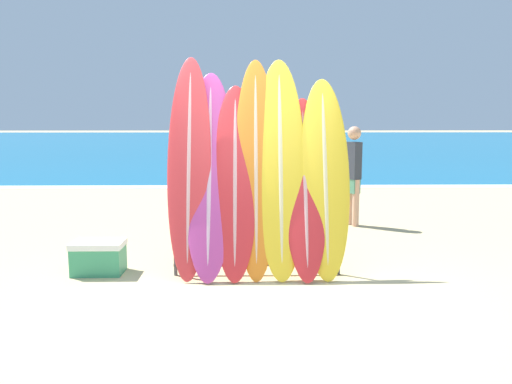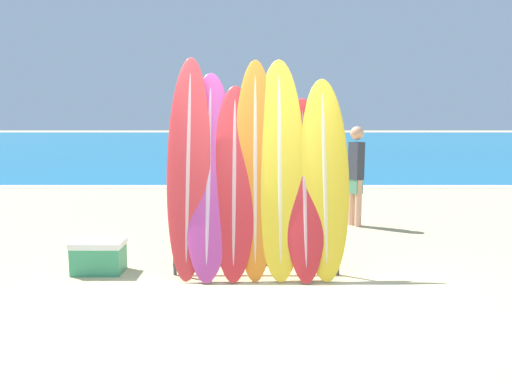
% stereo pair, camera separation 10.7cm
% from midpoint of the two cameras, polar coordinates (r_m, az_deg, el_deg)
% --- Properties ---
extents(ground_plane, '(160.00, 160.00, 0.00)m').
position_cam_midpoint_polar(ground_plane, '(5.16, 0.78, -11.59)').
color(ground_plane, tan).
extents(ocean_water, '(120.00, 60.00, 0.01)m').
position_cam_midpoint_polar(ocean_water, '(42.35, 0.06, 5.85)').
color(ocean_water, '#146693').
rests_on(ocean_water, ground_plane).
extents(surfboard_rack, '(1.90, 0.04, 0.82)m').
position_cam_midpoint_polar(surfboard_rack, '(5.65, 0.55, -5.11)').
color(surfboard_rack, '#47474C').
rests_on(surfboard_rack, ground_plane).
extents(surfboard_slot_0, '(0.49, 0.85, 2.49)m').
position_cam_midpoint_polar(surfboard_slot_0, '(5.66, -7.22, 3.03)').
color(surfboard_slot_0, red).
rests_on(surfboard_slot_0, ground_plane).
extents(surfboard_slot_1, '(0.57, 0.99, 2.32)m').
position_cam_midpoint_polar(surfboard_slot_1, '(5.65, -4.92, 2.20)').
color(surfboard_slot_1, '#B23D8E').
rests_on(surfboard_slot_1, ground_plane).
extents(surfboard_slot_2, '(0.51, 0.89, 2.17)m').
position_cam_midpoint_polar(surfboard_slot_2, '(5.61, -1.99, 1.38)').
color(surfboard_slot_2, red).
rests_on(surfboard_slot_2, ground_plane).
extents(surfboard_slot_3, '(0.48, 0.90, 2.46)m').
position_cam_midpoint_polar(surfboard_slot_3, '(5.64, 0.42, 2.95)').
color(surfboard_slot_3, orange).
rests_on(surfboard_slot_3, ground_plane).
extents(surfboard_slot_4, '(0.57, 0.92, 2.47)m').
position_cam_midpoint_polar(surfboard_slot_4, '(5.64, 3.23, 2.97)').
color(surfboard_slot_4, yellow).
rests_on(surfboard_slot_4, ground_plane).
extents(surfboard_slot_5, '(0.50, 0.89, 2.02)m').
position_cam_midpoint_polar(surfboard_slot_5, '(5.62, 6.04, 0.62)').
color(surfboard_slot_5, red).
rests_on(surfboard_slot_5, ground_plane).
extents(surfboard_slot_6, '(0.56, 0.83, 2.24)m').
position_cam_midpoint_polar(surfboard_slot_6, '(5.66, 8.31, 1.74)').
color(surfboard_slot_6, yellow).
rests_on(surfboard_slot_6, ground_plane).
extents(person_near_water, '(0.27, 0.21, 1.58)m').
position_cam_midpoint_polar(person_near_water, '(7.38, -5.33, 1.28)').
color(person_near_water, tan).
rests_on(person_near_water, ground_plane).
extents(person_mid_beach, '(0.25, 0.28, 1.65)m').
position_cam_midpoint_polar(person_mid_beach, '(8.39, 11.67, 2.24)').
color(person_mid_beach, tan).
rests_on(person_mid_beach, ground_plane).
extents(cooler_box, '(0.58, 0.39, 0.38)m').
position_cam_midpoint_polar(cooler_box, '(6.07, -17.09, -7.05)').
color(cooler_box, '#389366').
rests_on(cooler_box, ground_plane).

